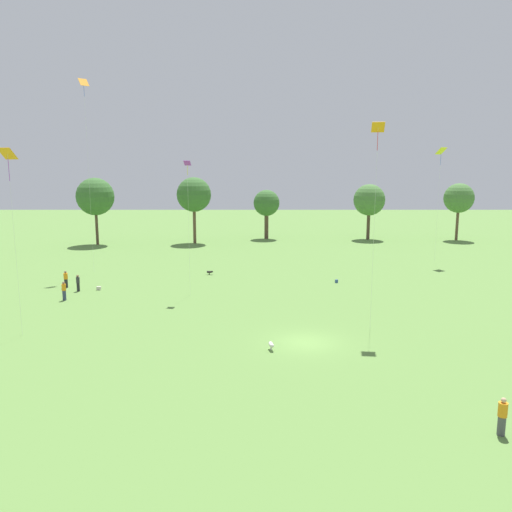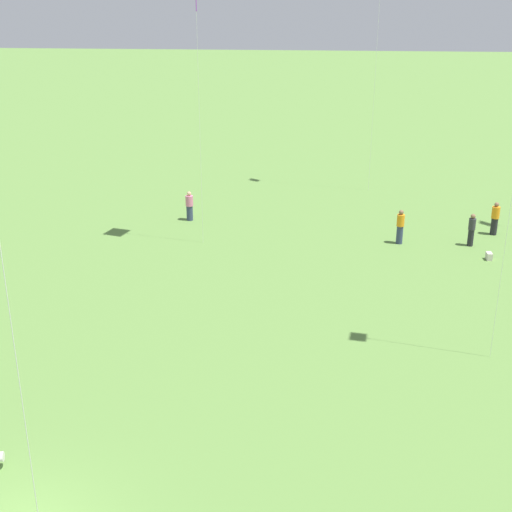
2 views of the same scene
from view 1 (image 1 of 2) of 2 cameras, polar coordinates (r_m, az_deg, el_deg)
name	(u,v)px [view 1 (image 1 of 2)]	position (r m, az deg, el deg)	size (l,w,h in m)	color
ground_plane	(306,342)	(35.50, 5.75, -9.78)	(240.00, 240.00, 0.00)	#5B843D
tree_0	(95,197)	(84.14, -17.91, 6.46)	(5.98, 5.98, 10.75)	brown
tree_1	(194,195)	(82.45, -7.11, 6.95)	(5.62, 5.62, 10.81)	brown
tree_2	(267,203)	(87.39, 1.21, 6.03)	(4.53, 4.53, 8.56)	brown
tree_3	(369,200)	(88.70, 12.81, 6.25)	(5.40, 5.40, 9.57)	brown
tree_4	(459,198)	(92.20, 22.17, 6.13)	(5.02, 5.02, 9.75)	brown
person_0	(64,291)	(49.36, -21.09, -3.75)	(0.53, 0.53, 1.77)	#333D5B
person_1	(66,279)	(54.57, -20.91, -2.51)	(0.44, 0.44, 1.75)	#232328
person_2	(78,283)	(52.55, -19.68, -2.92)	(0.41, 0.41, 1.67)	#232328
person_5	(502,417)	(26.09, 26.32, -16.12)	(0.46, 0.46, 1.79)	#4C4C51
kite_0	(187,174)	(47.18, -7.84, 9.30)	(0.69, 0.56, 12.74)	purple
kite_2	(84,93)	(61.51, -19.05, 17.21)	(1.18, 1.19, 21.96)	orange
kite_3	(8,160)	(38.80, -26.48, 9.77)	(1.26, 1.06, 13.37)	orange
kite_4	(441,154)	(67.91, 20.38, 10.85)	(1.53, 1.44, 14.71)	yellow
kite_6	(378,138)	(37.59, 13.74, 13.00)	(0.99, 0.76, 15.23)	orange
dog_0	(271,345)	(33.73, 1.78, -10.15)	(0.37, 0.71, 0.53)	silver
dog_1	(210,272)	(57.67, -5.29, -1.83)	(0.72, 0.28, 0.47)	black
picnic_bag_0	(336,281)	(54.03, 9.19, -2.86)	(0.34, 0.33, 0.35)	#33518C
picnic_bag_1	(99,288)	(52.58, -17.54, -3.54)	(0.42, 0.26, 0.36)	beige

